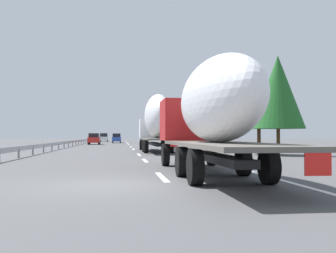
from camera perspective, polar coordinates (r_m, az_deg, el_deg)
The scene contains 23 objects.
ground_plane at distance 51.42m, azimuth -7.48°, elevation -2.91°, with size 260.00×260.00×0.00m, color #4C4C4F.
lane_stripe_0 at distance 13.55m, azimuth -0.90°, elevation -7.35°, with size 3.20×0.20×0.01m, color white.
lane_stripe_1 at distance 22.41m, azimuth -3.37°, elevation -4.97°, with size 3.20×0.20×0.01m, color white.
lane_stripe_2 at distance 29.53m, azimuth -4.27°, elevation -4.09°, with size 3.20×0.20×0.01m, color white.
lane_stripe_3 at distance 41.48m, azimuth -5.08°, elevation -3.30°, with size 3.20×0.20×0.01m, color white.
lane_stripe_4 at distance 50.38m, azimuth -5.43°, elevation -2.95°, with size 3.20×0.20×0.01m, color white.
lane_stripe_5 at distance 67.17m, azimuth -5.85°, elevation -2.54°, with size 3.20×0.20×0.01m, color white.
lane_stripe_6 at distance 64.20m, azimuth -5.79°, elevation -2.60°, with size 3.20×0.20×0.01m, color white.
lane_stripe_7 at distance 74.18m, azimuth -5.96°, elevation -2.43°, with size 3.20×0.20×0.01m, color white.
lane_stripe_8 at distance 82.04m, azimuth -6.07°, elevation -2.32°, with size 3.20×0.20×0.01m, color white.
lane_stripe_9 at distance 95.08m, azimuth -6.21°, elevation -2.19°, with size 3.20×0.20×0.01m, color white.
edge_line_right at distance 56.65m, azimuth -1.86°, elevation -2.77°, with size 110.00×0.20×0.01m, color white.
truck_lead at distance 34.60m, azimuth -1.68°, elevation 0.88°, with size 13.73×2.55×4.97m.
truck_trailing at distance 14.22m, azimuth 6.16°, elevation 2.32°, with size 13.47×2.55×4.01m.
car_blue_sedan at distance 77.14m, azimuth -7.50°, elevation -1.69°, with size 4.79×1.73×1.84m.
car_red_compact at distance 63.75m, azimuth -10.72°, elevation -1.77°, with size 4.22×1.83×1.80m.
car_white_van at distance 93.21m, azimuth -9.33°, elevation -1.59°, with size 4.41×1.90×1.99m.
road_sign at distance 60.50m, azimuth -1.05°, elevation -0.68°, with size 0.10×0.90×3.05m.
tree_0 at distance 30.62m, azimuth 13.09°, elevation 3.82°, with size 3.14×3.14×6.34m.
tree_1 at distance 81.03m, azimuth 2.10°, elevation 0.44°, with size 2.66×2.66×6.36m.
tree_2 at distance 73.81m, azimuth 1.95°, elevation 0.52°, with size 2.78×2.78×5.68m.
tree_3 at distance 29.91m, azimuth 15.73°, elevation 4.88°, with size 3.90×3.90×7.35m.
guardrail_median at distance 54.77m, azimuth -13.75°, elevation -2.18°, with size 94.00×0.10×0.76m.
Camera 1 is at (-11.40, -0.35, 1.42)m, focal length 41.81 mm.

